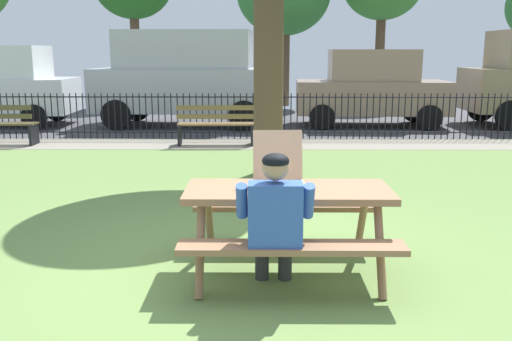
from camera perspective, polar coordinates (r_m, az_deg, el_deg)
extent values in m
cube|color=olive|center=(6.99, -0.90, -4.23)|extent=(28.00, 11.63, 0.02)
cube|color=gray|center=(11.99, -0.34, 2.67)|extent=(28.00, 1.40, 0.01)
cube|color=#424247|center=(15.97, -0.14, 5.02)|extent=(28.00, 6.64, 0.01)
cube|color=#936848|center=(4.94, 3.27, -2.15)|extent=(1.80, 0.76, 0.06)
cube|color=#936848|center=(4.46, 3.61, -7.79)|extent=(1.80, 0.28, 0.05)
cube|color=#936848|center=(5.60, 2.93, -3.62)|extent=(1.80, 0.28, 0.05)
cylinder|color=#936848|center=(4.68, -5.68, -7.95)|extent=(0.07, 0.43, 0.74)
cylinder|color=#936848|center=(5.46, -4.78, -4.98)|extent=(0.07, 0.43, 0.74)
cylinder|color=#936848|center=(4.76, 12.46, -7.84)|extent=(0.07, 0.43, 0.74)
cylinder|color=#936848|center=(5.53, 10.70, -4.94)|extent=(0.07, 0.43, 0.74)
cube|color=tan|center=(4.87, 2.39, -1.93)|extent=(0.46, 0.46, 0.01)
cube|color=silver|center=(4.87, 2.39, -1.85)|extent=(0.42, 0.42, 0.00)
cube|color=tan|center=(4.65, 2.60, -2.23)|extent=(0.44, 0.03, 0.04)
cube|color=tan|center=(5.07, 2.21, -1.04)|extent=(0.44, 0.03, 0.04)
cube|color=tan|center=(4.85, -0.13, -1.63)|extent=(0.03, 0.44, 0.04)
cube|color=tan|center=(4.88, 4.90, -1.58)|extent=(0.03, 0.44, 0.04)
cube|color=tan|center=(5.04, 2.21, 1.63)|extent=(0.44, 0.13, 0.43)
cylinder|color=tan|center=(4.86, 2.39, -1.79)|extent=(0.37, 0.37, 0.01)
cylinder|color=#F9D171|center=(4.86, 2.39, -1.71)|extent=(0.34, 0.34, 0.00)
cylinder|color=#2F2F2F|center=(4.92, 0.61, -8.55)|extent=(0.12, 0.12, 0.44)
cylinder|color=#2F2F2F|center=(4.64, 0.63, -6.57)|extent=(0.15, 0.42, 0.15)
cylinder|color=#2F2F2F|center=(4.93, 2.96, -8.54)|extent=(0.12, 0.12, 0.44)
cylinder|color=#2F2F2F|center=(4.64, 3.11, -6.56)|extent=(0.15, 0.42, 0.15)
cube|color=#3359B2|center=(4.37, 1.96, -4.59)|extent=(0.42, 0.22, 0.52)
cylinder|color=#3359B2|center=(4.39, -1.44, -3.10)|extent=(0.09, 0.21, 0.31)
cylinder|color=#3359B2|center=(4.41, 5.34, -3.10)|extent=(0.09, 0.21, 0.31)
sphere|color=tan|center=(4.30, 1.99, 0.35)|extent=(0.21, 0.21, 0.21)
ellipsoid|color=black|center=(4.28, 2.00, 0.98)|extent=(0.21, 0.20, 0.12)
cylinder|color=black|center=(12.57, -0.30, 7.46)|extent=(20.13, 0.03, 0.03)
cylinder|color=black|center=(12.66, -0.30, 3.90)|extent=(20.13, 0.03, 0.03)
cylinder|color=black|center=(13.88, -24.34, 5.04)|extent=(0.02, 0.02, 1.03)
cylinder|color=black|center=(13.82, -23.81, 5.06)|extent=(0.02, 0.02, 1.03)
cylinder|color=black|center=(13.76, -23.27, 5.08)|extent=(0.02, 0.02, 1.03)
cylinder|color=black|center=(13.71, -22.73, 5.10)|extent=(0.02, 0.02, 1.03)
cylinder|color=black|center=(13.65, -22.18, 5.12)|extent=(0.02, 0.02, 1.03)
cylinder|color=black|center=(13.60, -21.63, 5.14)|extent=(0.02, 0.02, 1.03)
cylinder|color=black|center=(13.55, -21.08, 5.16)|extent=(0.02, 0.02, 1.03)
cylinder|color=black|center=(13.50, -20.52, 5.18)|extent=(0.02, 0.02, 1.03)
cylinder|color=black|center=(13.45, -19.96, 5.20)|extent=(0.02, 0.02, 1.03)
cylinder|color=black|center=(13.40, -19.39, 5.21)|extent=(0.02, 0.02, 1.03)
cylinder|color=black|center=(13.35, -18.82, 5.23)|extent=(0.02, 0.02, 1.03)
cylinder|color=black|center=(13.31, -18.24, 5.25)|extent=(0.02, 0.02, 1.03)
cylinder|color=black|center=(13.26, -17.67, 5.27)|extent=(0.02, 0.02, 1.03)
cylinder|color=black|center=(13.22, -17.08, 5.28)|extent=(0.02, 0.02, 1.03)
cylinder|color=black|center=(13.18, -16.50, 5.30)|extent=(0.02, 0.02, 1.03)
cylinder|color=black|center=(13.14, -15.91, 5.31)|extent=(0.02, 0.02, 1.03)
cylinder|color=black|center=(13.10, -15.31, 5.33)|extent=(0.02, 0.02, 1.03)
cylinder|color=black|center=(13.06, -14.72, 5.34)|extent=(0.02, 0.02, 1.03)
cylinder|color=black|center=(13.02, -14.12, 5.36)|extent=(0.02, 0.02, 1.03)
cylinder|color=black|center=(12.99, -13.51, 5.37)|extent=(0.02, 0.02, 1.03)
cylinder|color=black|center=(12.96, -12.91, 5.38)|extent=(0.02, 0.02, 1.03)
cylinder|color=black|center=(12.93, -12.30, 5.39)|extent=(0.02, 0.02, 1.03)
cylinder|color=black|center=(12.90, -11.68, 5.41)|extent=(0.02, 0.02, 1.03)
cylinder|color=black|center=(12.87, -11.07, 5.42)|extent=(0.02, 0.02, 1.03)
cylinder|color=black|center=(12.84, -10.45, 5.43)|extent=(0.02, 0.02, 1.03)
cylinder|color=black|center=(12.81, -9.83, 5.44)|extent=(0.02, 0.02, 1.03)
cylinder|color=black|center=(12.79, -9.20, 5.45)|extent=(0.02, 0.02, 1.03)
cylinder|color=black|center=(12.77, -8.58, 5.46)|extent=(0.02, 0.02, 1.03)
cylinder|color=black|center=(12.75, -7.95, 5.46)|extent=(0.02, 0.02, 1.03)
cylinder|color=black|center=(12.73, -7.32, 5.47)|extent=(0.02, 0.02, 1.03)
cylinder|color=black|center=(12.71, -6.69, 5.48)|extent=(0.02, 0.02, 1.03)
cylinder|color=black|center=(12.69, -6.05, 5.48)|extent=(0.02, 0.02, 1.03)
cylinder|color=black|center=(12.68, -5.42, 5.49)|extent=(0.02, 0.02, 1.03)
cylinder|color=black|center=(12.66, -4.78, 5.49)|extent=(0.02, 0.02, 1.03)
cylinder|color=black|center=(12.65, -4.14, 5.50)|extent=(0.02, 0.02, 1.03)
cylinder|color=black|center=(12.64, -3.51, 5.50)|extent=(0.02, 0.02, 1.03)
cylinder|color=black|center=(12.63, -2.87, 5.50)|extent=(0.02, 0.02, 1.03)
cylinder|color=black|center=(12.62, -2.22, 5.51)|extent=(0.02, 0.02, 1.03)
cylinder|color=black|center=(12.62, -1.58, 5.51)|extent=(0.02, 0.02, 1.03)
cylinder|color=black|center=(12.61, -0.94, 5.51)|extent=(0.02, 0.02, 1.03)
cylinder|color=black|center=(12.61, -0.30, 5.51)|extent=(0.02, 0.02, 1.03)
cylinder|color=black|center=(12.61, 0.34, 5.51)|extent=(0.02, 0.02, 1.03)
cylinder|color=black|center=(12.61, 0.99, 5.51)|extent=(0.02, 0.02, 1.03)
cylinder|color=black|center=(12.61, 1.63, 5.51)|extent=(0.02, 0.02, 1.03)
cylinder|color=black|center=(12.62, 2.27, 5.50)|extent=(0.02, 0.02, 1.03)
cylinder|color=black|center=(12.62, 2.91, 5.50)|extent=(0.02, 0.02, 1.03)
cylinder|color=black|center=(12.63, 3.55, 5.50)|extent=(0.02, 0.02, 1.03)
cylinder|color=black|center=(12.64, 4.19, 5.49)|extent=(0.02, 0.02, 1.03)
cylinder|color=black|center=(12.65, 4.83, 5.49)|extent=(0.02, 0.02, 1.03)
cylinder|color=black|center=(12.66, 5.47, 5.48)|extent=(0.02, 0.02, 1.03)
cylinder|color=black|center=(12.67, 6.11, 5.47)|extent=(0.02, 0.02, 1.03)
cylinder|color=black|center=(12.69, 6.74, 5.47)|extent=(0.02, 0.02, 1.03)
cylinder|color=black|center=(12.70, 7.38, 5.46)|extent=(0.02, 0.02, 1.03)
cylinder|color=black|center=(12.72, 8.01, 5.45)|extent=(0.02, 0.02, 1.03)
cylinder|color=black|center=(12.74, 8.64, 5.44)|extent=(0.02, 0.02, 1.03)
cylinder|color=black|center=(12.76, 9.27, 5.43)|extent=(0.02, 0.02, 1.03)
cylinder|color=black|center=(12.78, 9.90, 5.42)|extent=(0.02, 0.02, 1.03)
cylinder|color=black|center=(12.81, 10.52, 5.41)|extent=(0.02, 0.02, 1.03)
cylinder|color=black|center=(12.83, 11.14, 5.40)|extent=(0.02, 0.02, 1.03)
cylinder|color=black|center=(12.86, 11.76, 5.38)|extent=(0.02, 0.02, 1.03)
cylinder|color=black|center=(12.89, 12.38, 5.37)|extent=(0.02, 0.02, 1.03)
cylinder|color=black|center=(12.92, 12.99, 5.36)|extent=(0.02, 0.02, 1.03)
cylinder|color=black|center=(12.95, 13.60, 5.34)|extent=(0.02, 0.02, 1.03)
cylinder|color=black|center=(12.98, 14.21, 5.33)|extent=(0.02, 0.02, 1.03)
cylinder|color=black|center=(13.01, 14.81, 5.31)|extent=(0.02, 0.02, 1.03)
cylinder|color=black|center=(13.05, 15.42, 5.30)|extent=(0.02, 0.02, 1.03)
cylinder|color=black|center=(13.09, 16.01, 5.28)|extent=(0.02, 0.02, 1.03)
cylinder|color=black|center=(13.13, 16.61, 5.27)|extent=(0.02, 0.02, 1.03)
cylinder|color=black|center=(13.17, 17.20, 5.25)|extent=(0.02, 0.02, 1.03)
cylinder|color=black|center=(13.21, 17.79, 5.23)|extent=(0.02, 0.02, 1.03)
cylinder|color=black|center=(13.25, 18.37, 5.21)|extent=(0.02, 0.02, 1.03)
cylinder|color=black|center=(13.29, 18.95, 5.20)|extent=(0.02, 0.02, 1.03)
cylinder|color=black|center=(13.34, 19.53, 5.18)|extent=(0.02, 0.02, 1.03)
cylinder|color=black|center=(13.38, 20.10, 5.16)|extent=(0.02, 0.02, 1.03)
cylinder|color=black|center=(13.43, 20.67, 5.14)|extent=(0.02, 0.02, 1.03)
cylinder|color=black|center=(13.48, 21.23, 5.12)|extent=(0.02, 0.02, 1.03)
cylinder|color=black|center=(13.53, 21.79, 5.10)|extent=(0.02, 0.02, 1.03)
cylinder|color=black|center=(13.58, 22.34, 5.08)|extent=(0.02, 0.02, 1.03)
cylinder|color=black|center=(13.64, 22.89, 5.06)|extent=(0.02, 0.02, 1.03)
cylinder|color=black|center=(13.69, 23.44, 5.04)|extent=(0.02, 0.02, 1.03)
cylinder|color=black|center=(13.75, 23.98, 5.02)|extent=(0.02, 0.02, 1.03)
cylinder|color=black|center=(13.80, 24.52, 4.99)|extent=(0.02, 0.02, 1.03)
cube|color=brown|center=(13.21, -24.43, 4.41)|extent=(1.60, 0.11, 0.04)
cube|color=black|center=(12.77, -21.58, 3.42)|extent=(0.05, 0.44, 0.44)
cube|color=brown|center=(12.03, -4.05, 4.81)|extent=(1.60, 0.15, 0.04)
cube|color=brown|center=(11.89, -4.08, 4.73)|extent=(1.60, 0.15, 0.04)
cube|color=brown|center=(11.75, -4.11, 4.64)|extent=(1.60, 0.15, 0.04)
cube|color=brown|center=(11.67, -4.14, 5.48)|extent=(1.60, 0.10, 0.11)
cube|color=brown|center=(11.65, -4.15, 6.36)|extent=(1.60, 0.10, 0.11)
cube|color=black|center=(11.86, -0.40, 3.66)|extent=(0.06, 0.44, 0.44)
cube|color=black|center=(11.93, -7.73, 3.61)|extent=(0.06, 0.44, 0.44)
cylinder|color=brown|center=(8.88, 1.27, 10.39)|extent=(0.46, 0.46, 3.39)
cube|color=#262D38|center=(16.12, -22.64, 10.12)|extent=(0.11, 1.56, 0.71)
cylinder|color=black|center=(15.17, -21.57, 5.04)|extent=(0.64, 0.14, 0.64)
cylinder|color=black|center=(16.90, -19.52, 5.83)|extent=(0.64, 0.14, 0.64)
cube|color=#B5B7BE|center=(14.99, -7.10, 8.14)|extent=(4.79, 2.19, 1.10)
cube|color=#B5B7BE|center=(14.96, -7.21, 12.08)|extent=(3.48, 1.89, 0.96)
cube|color=#262D38|center=(14.80, -2.90, 12.16)|extent=(0.12, 1.67, 0.82)
cylinder|color=black|center=(13.86, -1.23, 5.55)|extent=(0.76, 0.15, 0.76)
cylinder|color=black|center=(15.81, -0.67, 6.35)|extent=(0.76, 0.15, 0.76)
cylinder|color=black|center=(14.47, -14.01, 5.47)|extent=(0.76, 0.15, 0.76)
cylinder|color=black|center=(16.34, -11.99, 6.28)|extent=(0.76, 0.15, 0.76)
cube|color=#A08068|center=(15.16, 11.60, 7.31)|extent=(3.97, 1.89, 0.84)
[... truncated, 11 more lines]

